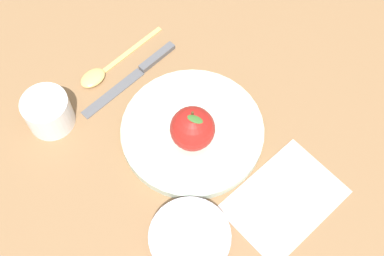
{
  "coord_description": "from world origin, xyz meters",
  "views": [
    {
      "loc": [
        0.37,
        -0.15,
        0.72
      ],
      "look_at": [
        0.02,
        -0.0,
        0.02
      ],
      "focal_mm": 45.89,
      "sensor_mm": 36.0,
      "label": 1
    }
  ],
  "objects_px": {
    "dinner_plate": "(192,131)",
    "knife": "(138,72)",
    "cup": "(48,111)",
    "linen_napkin": "(285,200)",
    "side_bowl": "(190,238)",
    "apple": "(193,129)",
    "spoon": "(103,71)"
  },
  "relations": [
    {
      "from": "dinner_plate",
      "to": "side_bowl",
      "type": "distance_m",
      "value": 0.18
    },
    {
      "from": "side_bowl",
      "to": "spoon",
      "type": "xyz_separation_m",
      "value": [
        -0.34,
        -0.03,
        -0.01
      ]
    },
    {
      "from": "knife",
      "to": "dinner_plate",
      "type": "bearing_deg",
      "value": 15.82
    },
    {
      "from": "knife",
      "to": "spoon",
      "type": "xyz_separation_m",
      "value": [
        -0.03,
        -0.06,
        0.0
      ]
    },
    {
      "from": "cup",
      "to": "spoon",
      "type": "height_order",
      "value": "cup"
    },
    {
      "from": "apple",
      "to": "linen_napkin",
      "type": "distance_m",
      "value": 0.18
    },
    {
      "from": "side_bowl",
      "to": "dinner_plate",
      "type": "bearing_deg",
      "value": 156.51
    },
    {
      "from": "spoon",
      "to": "dinner_plate",
      "type": "bearing_deg",
      "value": 29.57
    },
    {
      "from": "dinner_plate",
      "to": "spoon",
      "type": "height_order",
      "value": "dinner_plate"
    },
    {
      "from": "cup",
      "to": "linen_napkin",
      "type": "xyz_separation_m",
      "value": [
        0.27,
        0.3,
        -0.03
      ]
    },
    {
      "from": "side_bowl",
      "to": "spoon",
      "type": "bearing_deg",
      "value": -175.5
    },
    {
      "from": "dinner_plate",
      "to": "cup",
      "type": "relative_size",
      "value": 3.07
    },
    {
      "from": "apple",
      "to": "knife",
      "type": "relative_size",
      "value": 0.43
    },
    {
      "from": "knife",
      "to": "apple",
      "type": "bearing_deg",
      "value": 12.04
    },
    {
      "from": "side_bowl",
      "to": "spoon",
      "type": "distance_m",
      "value": 0.34
    },
    {
      "from": "cup",
      "to": "apple",
      "type": "bearing_deg",
      "value": 57.12
    },
    {
      "from": "dinner_plate",
      "to": "knife",
      "type": "relative_size",
      "value": 1.19
    },
    {
      "from": "side_bowl",
      "to": "knife",
      "type": "relative_size",
      "value": 0.6
    },
    {
      "from": "apple",
      "to": "dinner_plate",
      "type": "bearing_deg",
      "value": 159.86
    },
    {
      "from": "apple",
      "to": "linen_napkin",
      "type": "height_order",
      "value": "apple"
    },
    {
      "from": "spoon",
      "to": "linen_napkin",
      "type": "relative_size",
      "value": 1.02
    },
    {
      "from": "dinner_plate",
      "to": "knife",
      "type": "height_order",
      "value": "dinner_plate"
    },
    {
      "from": "dinner_plate",
      "to": "apple",
      "type": "height_order",
      "value": "apple"
    },
    {
      "from": "dinner_plate",
      "to": "side_bowl",
      "type": "relative_size",
      "value": 1.97
    },
    {
      "from": "dinner_plate",
      "to": "side_bowl",
      "type": "height_order",
      "value": "side_bowl"
    },
    {
      "from": "side_bowl",
      "to": "knife",
      "type": "distance_m",
      "value": 0.32
    },
    {
      "from": "apple",
      "to": "linen_napkin",
      "type": "xyz_separation_m",
      "value": [
        0.14,
        0.09,
        -0.05
      ]
    },
    {
      "from": "apple",
      "to": "side_bowl",
      "type": "xyz_separation_m",
      "value": [
        0.15,
        -0.07,
        -0.03
      ]
    },
    {
      "from": "side_bowl",
      "to": "knife",
      "type": "height_order",
      "value": "side_bowl"
    },
    {
      "from": "apple",
      "to": "cup",
      "type": "bearing_deg",
      "value": -122.88
    },
    {
      "from": "side_bowl",
      "to": "linen_napkin",
      "type": "relative_size",
      "value": 0.68
    },
    {
      "from": "apple",
      "to": "cup",
      "type": "distance_m",
      "value": 0.24
    }
  ]
}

